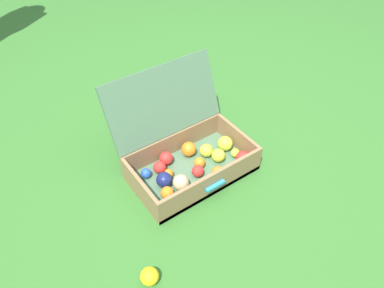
% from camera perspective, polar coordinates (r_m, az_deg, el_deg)
% --- Properties ---
extents(ground_plane, '(16.00, 16.00, 0.00)m').
position_cam_1_polar(ground_plane, '(1.97, 3.08, -4.08)').
color(ground_plane, '#336B28').
extents(open_suitcase, '(0.63, 0.53, 0.49)m').
position_cam_1_polar(open_suitcase, '(1.91, -0.79, -1.32)').
color(open_suitcase, '#4C7051').
rests_on(open_suitcase, ground).
extents(stray_ball_on_grass, '(0.08, 0.08, 0.08)m').
position_cam_1_polar(stray_ball_on_grass, '(1.58, -6.61, -19.71)').
color(stray_ball_on_grass, yellow).
rests_on(stray_ball_on_grass, ground).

